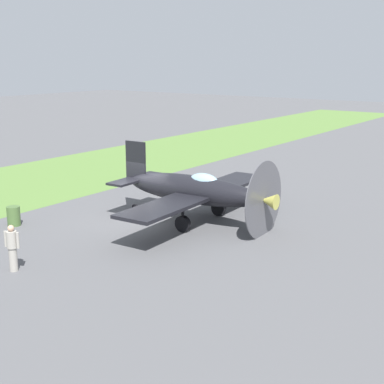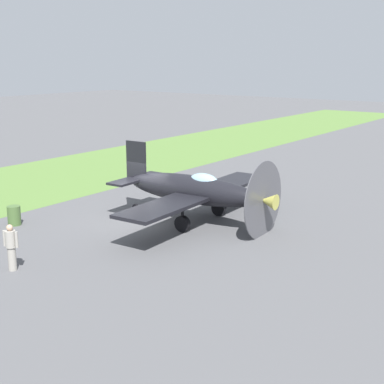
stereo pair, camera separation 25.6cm
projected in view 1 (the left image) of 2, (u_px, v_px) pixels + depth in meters
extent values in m
plane|color=#515154|center=(131.00, 217.00, 26.77)|extent=(160.00, 160.00, 0.00)
cube|color=#567A38|center=(0.00, 188.00, 32.70)|extent=(120.00, 11.00, 0.01)
ellipsoid|color=black|center=(192.00, 189.00, 25.70)|extent=(1.66, 7.35, 1.33)
cube|color=black|center=(200.00, 194.00, 25.51)|extent=(10.37, 2.29, 0.15)
cube|color=black|center=(136.00, 162.00, 27.25)|extent=(0.16, 1.18, 2.04)
cube|color=black|center=(136.00, 179.00, 27.45)|extent=(3.47, 1.12, 0.11)
cone|color=#B7B24C|center=(268.00, 201.00, 23.61)|extent=(0.72, 0.78, 0.69)
cylinder|color=#4C4C51|center=(264.00, 200.00, 23.73)|extent=(3.43, 0.20, 3.43)
ellipsoid|color=#8CB2C6|center=(204.00, 181.00, 25.25)|extent=(0.82, 1.53, 0.75)
cylinder|color=black|center=(219.00, 208.00, 26.96)|extent=(0.27, 0.74, 0.73)
cylinder|color=black|center=(219.00, 198.00, 26.84)|extent=(0.13, 0.13, 1.03)
cylinder|color=black|center=(183.00, 224.00, 24.43)|extent=(0.27, 0.74, 0.73)
cylinder|color=black|center=(183.00, 213.00, 24.31)|extent=(0.13, 0.13, 1.03)
cylinder|color=black|center=(135.00, 207.00, 27.86)|extent=(0.14, 0.35, 0.34)
cylinder|color=#9E998E|center=(13.00, 259.00, 19.90)|extent=(0.30, 0.30, 0.88)
cylinder|color=#9E998E|center=(12.00, 240.00, 19.72)|extent=(0.38, 0.38, 0.62)
sphere|color=tan|center=(11.00, 228.00, 19.62)|extent=(0.23, 0.23, 0.23)
cylinder|color=#9E998E|center=(6.00, 239.00, 19.81)|extent=(0.11, 0.11, 0.59)
cylinder|color=#9E998E|center=(18.00, 240.00, 19.64)|extent=(0.11, 0.11, 0.59)
cylinder|color=#476633|center=(14.00, 216.00, 25.33)|extent=(0.60, 0.60, 0.90)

